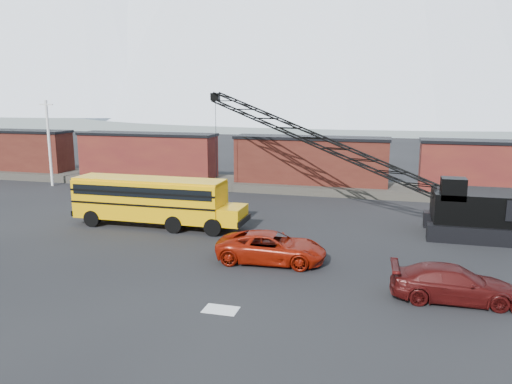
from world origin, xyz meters
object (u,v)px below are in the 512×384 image
school_bus (154,200)px  maroon_suv (453,284)px  red_pickup (272,247)px  crawler_crane (319,141)px

school_bus → maroon_suv: school_bus is taller
maroon_suv → red_pickup: bearing=68.9°
red_pickup → maroon_suv: red_pickup is taller
maroon_suv → crawler_crane: bearing=26.1°
crawler_crane → school_bus: bearing=-147.1°
maroon_suv → crawler_crane: size_ratio=0.23×
crawler_crane → red_pickup: bearing=-93.9°
school_bus → maroon_suv: bearing=-23.5°
red_pickup → maroon_suv: (8.54, -2.80, -0.03)m
school_bus → crawler_crane: crawler_crane is taller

